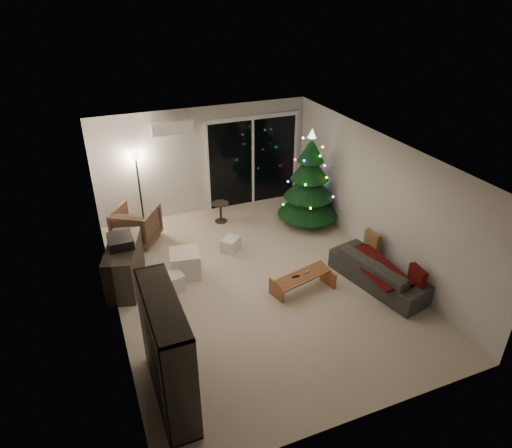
% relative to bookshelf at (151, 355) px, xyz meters
% --- Properties ---
extents(room, '(6.50, 7.51, 2.60)m').
position_rel_bookshelf_xyz_m(room, '(2.71, 3.48, 0.22)').
color(room, beige).
rests_on(room, ground).
extents(bookshelf, '(0.92, 1.64, 1.60)m').
position_rel_bookshelf_xyz_m(bookshelf, '(0.00, 0.00, 0.00)').
color(bookshelf, black).
rests_on(bookshelf, floor).
extents(media_cabinet, '(0.85, 1.42, 0.83)m').
position_rel_bookshelf_xyz_m(media_cabinet, '(0.00, 2.82, -0.38)').
color(media_cabinet, black).
rests_on(media_cabinet, floor).
extents(stereo, '(0.42, 0.50, 0.18)m').
position_rel_bookshelf_xyz_m(stereo, '(0.00, 2.82, 0.12)').
color(stereo, black).
rests_on(stereo, media_cabinet).
extents(armchair, '(1.17, 1.17, 0.78)m').
position_rel_bookshelf_xyz_m(armchair, '(0.45, 4.32, -0.41)').
color(armchair, brown).
rests_on(armchair, floor).
extents(ottoman, '(0.63, 0.63, 0.49)m').
position_rel_bookshelf_xyz_m(ottoman, '(1.09, 2.73, -0.56)').
color(ottoman, silver).
rests_on(ottoman, floor).
extents(cardboard_box_a, '(0.50, 0.42, 0.32)m').
position_rel_bookshelf_xyz_m(cardboard_box_a, '(0.72, 2.34, -0.64)').
color(cardboard_box_a, white).
rests_on(cardboard_box_a, floor).
extents(cardboard_box_b, '(0.49, 0.48, 0.27)m').
position_rel_bookshelf_xyz_m(cardboard_box_b, '(2.16, 3.23, -0.66)').
color(cardboard_box_b, white).
rests_on(cardboard_box_b, floor).
extents(side_table, '(0.42, 0.42, 0.47)m').
position_rel_bookshelf_xyz_m(side_table, '(2.37, 4.51, -0.56)').
color(side_table, black).
rests_on(side_table, floor).
extents(floor_lamp, '(0.26, 0.26, 1.65)m').
position_rel_bookshelf_xyz_m(floor_lamp, '(0.70, 5.07, 0.03)').
color(floor_lamp, black).
rests_on(floor_lamp, floor).
extents(sofa, '(1.15, 2.05, 0.56)m').
position_rel_bookshelf_xyz_m(sofa, '(4.30, 1.08, -0.52)').
color(sofa, '#464943').
rests_on(sofa, floor).
extents(sofa_throw, '(0.60, 1.39, 0.05)m').
position_rel_bookshelf_xyz_m(sofa_throw, '(4.20, 1.08, -0.39)').
color(sofa_throw, '#3F100C').
rests_on(sofa_throw, sofa).
extents(cushion_a, '(0.14, 0.38, 0.37)m').
position_rel_bookshelf_xyz_m(cushion_a, '(4.55, 1.73, -0.29)').
color(cushion_a, olive).
rests_on(cushion_a, sofa).
extents(cushion_b, '(0.14, 0.38, 0.37)m').
position_rel_bookshelf_xyz_m(cushion_b, '(4.55, 0.43, -0.29)').
color(cushion_b, '#3F100C').
rests_on(cushion_b, sofa).
extents(coffee_table, '(1.16, 0.64, 0.35)m').
position_rel_bookshelf_xyz_m(coffee_table, '(2.90, 1.42, -0.63)').
color(coffee_table, brown).
rests_on(coffee_table, floor).
extents(remote_a, '(0.14, 0.04, 0.02)m').
position_rel_bookshelf_xyz_m(remote_a, '(2.75, 1.42, -0.44)').
color(remote_a, black).
rests_on(remote_a, coffee_table).
extents(remote_b, '(0.13, 0.08, 0.02)m').
position_rel_bookshelf_xyz_m(remote_b, '(3.00, 1.47, -0.44)').
color(remote_b, slate).
rests_on(remote_b, coffee_table).
extents(christmas_tree, '(1.62, 1.62, 2.21)m').
position_rel_bookshelf_xyz_m(christmas_tree, '(4.18, 3.69, 0.31)').
color(christmas_tree, '#0C3913').
rests_on(christmas_tree, floor).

